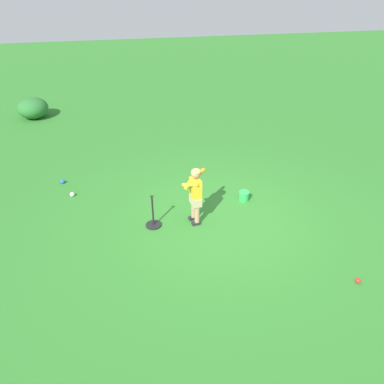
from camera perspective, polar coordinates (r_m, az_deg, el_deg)
The scene contains 8 objects.
ground_plane at distance 7.00m, azimuth 4.52°, elevation -4.29°, with size 40.00×40.00×0.00m, color #2D7528.
child_batter at distance 6.61m, azimuth 0.50°, elevation 0.22°, with size 0.49×0.53×1.08m.
play_ball_far_right at distance 8.57m, azimuth -18.83°, elevation 1.50°, with size 0.09×0.09×0.09m, color blue.
play_ball_center_lawn at distance 6.24m, azimuth 23.65°, elevation -12.06°, with size 0.08×0.08×0.08m, color red.
play_ball_midfield at distance 8.03m, azimuth -17.54°, elevation -0.34°, with size 0.09×0.09×0.09m, color white.
batting_tee at distance 6.83m, azimuth -5.82°, elevation -4.33°, with size 0.28×0.28×0.62m.
toy_bucket at distance 7.58m, azimuth 7.79°, elevation -0.57°, with size 0.22×0.22×0.19m.
shrub_left_background at distance 12.66m, azimuth -22.77°, elevation 11.54°, with size 0.89×0.94×0.61m, color #286B2D.
Camera 1 is at (-1.71, -5.45, 4.04)m, focal length 35.55 mm.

